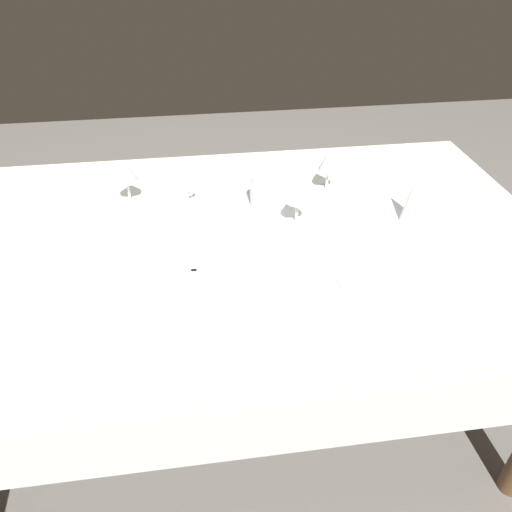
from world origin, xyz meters
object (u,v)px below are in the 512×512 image
at_px(drink_tumbler, 262,193).
at_px(napkin_folded, 415,194).
at_px(spoon_dessert, 336,273).
at_px(coffee_cup_left, 177,191).
at_px(wine_glass_centre, 298,193).
at_px(wine_glass_left, 126,174).
at_px(fork_outer, 194,288).
at_px(spoon_soup, 324,273).
at_px(wine_glass_right, 329,162).
at_px(dinner_plate, 263,288).

bearing_deg(drink_tumbler, napkin_folded, -19.56).
distance_m(spoon_dessert, drink_tumbler, 0.39).
xyz_separation_m(coffee_cup_left, wine_glass_centre, (0.34, -0.17, 0.06)).
bearing_deg(wine_glass_left, coffee_cup_left, -10.87).
bearing_deg(fork_outer, drink_tumbler, 59.00).
bearing_deg(napkin_folded, spoon_dessert, -142.95).
height_order(spoon_soup, wine_glass_left, wine_glass_left).
xyz_separation_m(wine_glass_left, drink_tumbler, (0.41, -0.08, -0.05)).
xyz_separation_m(wine_glass_centre, wine_glass_right, (0.14, 0.19, -0.00)).
xyz_separation_m(wine_glass_left, wine_glass_right, (0.63, -0.01, 0.00)).
bearing_deg(wine_glass_centre, spoon_soup, -84.70).
bearing_deg(fork_outer, spoon_dessert, 1.47).
xyz_separation_m(drink_tumbler, napkin_folded, (0.42, -0.15, 0.05)).
bearing_deg(fork_outer, dinner_plate, -11.61).
relative_size(fork_outer, coffee_cup_left, 2.38).
bearing_deg(wine_glass_left, dinner_plate, -54.46).
distance_m(coffee_cup_left, wine_glass_right, 0.49).
distance_m(fork_outer, wine_glass_centre, 0.42).
bearing_deg(spoon_dessert, wine_glass_centre, 102.18).
distance_m(spoon_dessert, wine_glass_centre, 0.27).
distance_m(dinner_plate, wine_glass_centre, 0.34).
bearing_deg(wine_glass_left, drink_tumbler, -11.23).
height_order(wine_glass_centre, wine_glass_left, wine_glass_centre).
xyz_separation_m(wine_glass_right, napkin_folded, (0.20, -0.22, -0.01)).
relative_size(wine_glass_left, napkin_folded, 0.77).
bearing_deg(spoon_dessert, drink_tumbler, 110.71).
height_order(dinner_plate, wine_glass_centre, wine_glass_centre).
bearing_deg(wine_glass_left, napkin_folded, -15.55).
height_order(coffee_cup_left, wine_glass_right, wine_glass_right).
distance_m(dinner_plate, wine_glass_right, 0.56).
bearing_deg(coffee_cup_left, napkin_folded, -16.55).
relative_size(wine_glass_right, napkin_folded, 0.81).
height_order(spoon_dessert, drink_tumbler, drink_tumbler).
relative_size(dinner_plate, wine_glass_right, 1.88).
bearing_deg(spoon_soup, wine_glass_right, 74.91).
bearing_deg(dinner_plate, drink_tumbler, 81.85).
bearing_deg(wine_glass_right, spoon_dessert, -101.19).
height_order(dinner_plate, wine_glass_right, wine_glass_right).
distance_m(spoon_soup, wine_glass_right, 0.46).
distance_m(spoon_dessert, coffee_cup_left, 0.58).
bearing_deg(wine_glass_left, wine_glass_centre, -21.85).
xyz_separation_m(coffee_cup_left, drink_tumbler, (0.26, -0.05, 0.00)).
xyz_separation_m(spoon_soup, drink_tumbler, (-0.11, 0.36, 0.04)).
distance_m(dinner_plate, wine_glass_left, 0.61).
height_order(wine_glass_right, drink_tumbler, wine_glass_right).
distance_m(fork_outer, spoon_soup, 0.33).
bearing_deg(fork_outer, spoon_soup, 1.93).
distance_m(dinner_plate, fork_outer, 0.17).
bearing_deg(dinner_plate, napkin_folded, 28.24).
xyz_separation_m(coffee_cup_left, napkin_folded, (0.68, -0.20, 0.05)).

